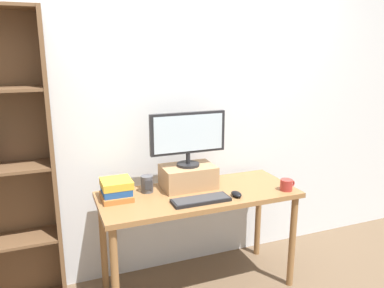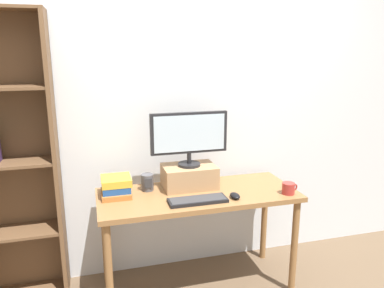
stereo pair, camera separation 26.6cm
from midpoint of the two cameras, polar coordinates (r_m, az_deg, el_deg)
name	(u,v)px [view 1 (the left image)]	position (r m, az deg, el deg)	size (l,w,h in m)	color
ground_plane	(198,285)	(3.09, -1.69, -20.80)	(12.00, 12.00, 0.00)	brown
back_wall	(179,112)	(2.97, -4.59, 4.94)	(7.00, 0.08, 2.60)	silver
desk	(199,204)	(2.76, -1.79, -9.21)	(1.43, 0.59, 0.77)	olive
bookshelf_unit	(3,167)	(2.79, -29.38, -3.18)	(0.62, 0.28, 2.04)	brown
riser_box	(188,176)	(2.81, -3.32, -5.00)	(0.39, 0.27, 0.17)	#A87F56
computer_monitor	(188,136)	(2.72, -3.40, 1.26)	(0.57, 0.17, 0.40)	black
keyboard	(201,200)	(2.57, -1.63, -8.57)	(0.40, 0.14, 0.02)	black
computer_mouse	(236,194)	(2.65, 3.92, -7.68)	(0.06, 0.10, 0.04)	black
book_stack	(116,189)	(2.68, -14.28, -6.77)	(0.21, 0.23, 0.14)	#AD662D
coffee_mug	(287,185)	(2.81, 11.61, -6.16)	(0.12, 0.09, 0.08)	#9E2D28
desk_speaker	(147,184)	(2.75, -9.65, -6.07)	(0.09, 0.09, 0.12)	#4C4C51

